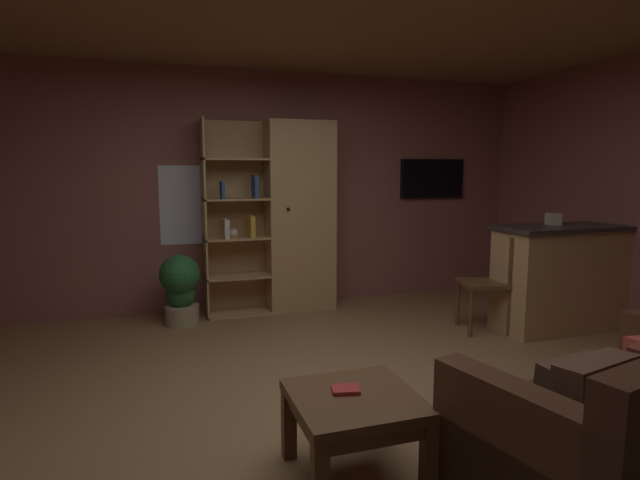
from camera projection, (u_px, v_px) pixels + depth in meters
name	position (u px, v px, depth m)	size (l,w,h in m)	color
floor	(339.00, 412.00, 3.25)	(6.39, 5.39, 0.02)	olive
wall_back	(255.00, 191.00, 5.64)	(6.51, 0.06, 2.60)	#8E544C
window_pane_back	(196.00, 205.00, 5.43)	(0.75, 0.01, 0.84)	white
bookshelf_cabinet	(291.00, 218.00, 5.53)	(1.39, 0.41, 2.05)	tan
kitchen_bar_counter	(571.00, 276.00, 4.93)	(1.54, 0.58, 1.01)	tan
tissue_box	(553.00, 219.00, 4.89)	(0.12, 0.12, 0.11)	#BFB299
leather_couch	(633.00, 431.00, 2.39)	(1.82, 1.20, 0.84)	#4C2D1E
coffee_table	(355.00, 412.00, 2.51)	(0.61, 0.61, 0.43)	brown
table_book_0	(345.00, 390.00, 2.54)	(0.14, 0.11, 0.02)	#B22D2D
dining_chair	(492.00, 276.00, 4.82)	(0.51, 0.51, 0.92)	brown
potted_floor_plant	(180.00, 287.00, 5.02)	(0.39, 0.40, 0.71)	#9E896B
wall_mounted_tv	(432.00, 179.00, 6.24)	(0.85, 0.06, 0.48)	black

